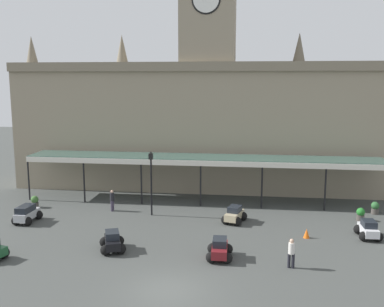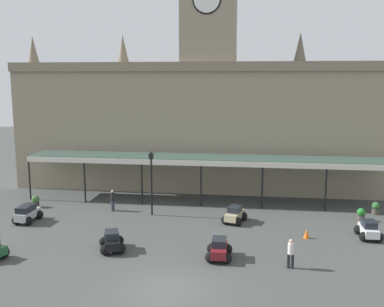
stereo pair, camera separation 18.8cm
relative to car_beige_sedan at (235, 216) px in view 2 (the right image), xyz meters
name	(u,v)px [view 2 (the right image)]	position (x,y,z in m)	size (l,w,h in m)	color
ground_plane	(167,290)	(-2.88, -11.01, -0.50)	(140.00, 140.00, 0.00)	#414441
station_building	(209,116)	(-2.88, 10.16, 6.37)	(35.97, 5.69, 21.04)	gray
entrance_canopy	(203,159)	(-2.88, 5.14, 3.20)	(29.70, 3.26, 3.86)	#38564C
car_beige_sedan	(235,216)	(0.00, 0.00, 0.00)	(1.87, 2.22, 1.19)	tan
car_white_sedan	(368,231)	(8.78, -2.12, 0.00)	(1.55, 2.07, 1.19)	silver
car_silver_estate	(27,214)	(-14.92, -1.88, 0.06)	(1.59, 2.28, 1.27)	#B2B5BA
car_maroon_sedan	(219,250)	(-0.63, -6.73, 0.00)	(1.55, 2.07, 1.19)	maroon
car_black_sedan	(112,242)	(-7.15, -6.32, 0.00)	(1.94, 2.23, 1.19)	black
pedestrian_near_entrance	(113,199)	(-9.62, 1.62, 0.41)	(0.34, 0.39, 1.67)	#3F384C
pedestrian_crossing_forecourt	(291,252)	(3.35, -7.55, 0.41)	(0.39, 0.34, 1.67)	black
victorian_lamppost	(151,176)	(-6.31, 0.90, 2.55)	(0.30, 0.30, 4.91)	black
traffic_cone	(307,234)	(4.79, -2.66, -0.19)	(0.40, 0.40, 0.62)	orange
planter_by_canopy	(36,201)	(-16.12, 1.74, -0.01)	(0.60, 0.60, 0.96)	#47423D
planter_forecourt_centre	(361,214)	(9.16, 1.53, -0.01)	(0.60, 0.60, 0.96)	#47423D
planter_near_kerb	(376,208)	(10.67, 3.38, -0.01)	(0.60, 0.60, 0.96)	#47423D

